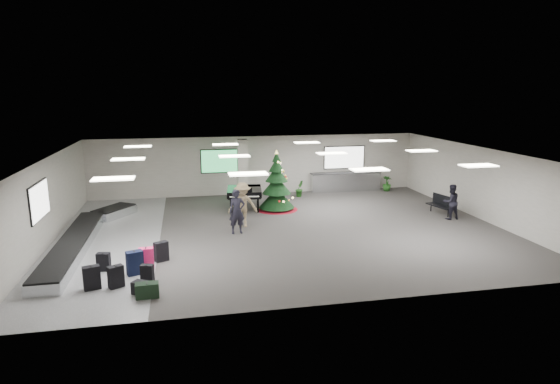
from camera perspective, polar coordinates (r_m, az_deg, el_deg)
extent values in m
plane|color=#363331|center=(19.49, 0.48, -4.61)|extent=(18.00, 18.00, 0.00)
cube|color=#A4A096|center=(25.85, -2.76, 3.28)|extent=(18.00, 0.02, 3.20)
cube|color=#A4A096|center=(12.57, 7.22, -6.79)|extent=(18.00, 0.02, 3.20)
cube|color=#A4A096|center=(19.36, -26.56, -1.17)|extent=(0.02, 14.00, 3.20)
cube|color=#A4A096|center=(22.70, 23.31, 0.98)|extent=(0.02, 14.00, 3.20)
cube|color=silver|center=(18.80, 0.50, 4.76)|extent=(18.00, 14.00, 0.02)
cube|color=slate|center=(19.34, -20.35, -5.54)|extent=(4.00, 14.00, 0.01)
cube|color=#B9B6A9|center=(24.34, -4.58, 2.68)|extent=(0.50, 0.50, 3.20)
cube|color=green|center=(25.52, -7.20, 3.76)|extent=(2.20, 0.08, 1.30)
cube|color=white|center=(26.96, 7.83, 4.21)|extent=(2.40, 0.08, 1.30)
cube|color=white|center=(18.34, -27.27, -0.97)|extent=(0.08, 2.10, 1.30)
cube|color=white|center=(14.60, -19.67, 1.54)|extent=(1.20, 0.60, 0.04)
cube|color=white|center=(18.52, -18.02, 3.84)|extent=(1.20, 0.60, 0.04)
cube|color=white|center=(22.46, -16.94, 5.33)|extent=(1.20, 0.60, 0.04)
cube|color=white|center=(14.57, -3.91, 2.23)|extent=(1.20, 0.60, 0.04)
cube|color=white|center=(18.50, -5.59, 4.38)|extent=(1.20, 0.60, 0.04)
cube|color=white|center=(22.45, -6.68, 5.78)|extent=(1.20, 0.60, 0.04)
cube|color=white|center=(15.61, 10.82, 2.72)|extent=(1.20, 0.60, 0.04)
cube|color=white|center=(19.32, 6.33, 4.71)|extent=(1.20, 0.60, 0.04)
cube|color=white|center=(23.13, 3.29, 6.04)|extent=(1.20, 0.60, 0.04)
cube|color=white|center=(17.51, 23.03, 2.99)|extent=(1.20, 0.60, 0.04)
cube|color=white|center=(20.89, 16.87, 4.83)|extent=(1.20, 0.60, 0.04)
cube|color=white|center=(24.46, 12.44, 6.12)|extent=(1.20, 0.60, 0.04)
cube|color=silver|center=(18.54, -23.91, -6.00)|extent=(1.00, 8.00, 0.38)
cube|color=black|center=(18.48, -23.97, -5.38)|extent=(0.95, 7.90, 0.05)
cube|color=silver|center=(22.75, -19.57, -2.34)|extent=(1.97, 2.21, 0.38)
cube|color=black|center=(22.70, -19.61, -1.83)|extent=(1.87, 2.10, 0.05)
cube|color=silver|center=(26.92, 7.96, 1.22)|extent=(4.00, 0.60, 1.05)
cube|color=#2B2B2E|center=(26.82, 7.99, 2.34)|extent=(4.05, 0.65, 0.04)
cube|color=black|center=(14.74, -19.37, -9.71)|extent=(0.49, 0.42, 0.67)
cube|color=black|center=(14.62, -19.47, -8.46)|extent=(0.10, 0.14, 0.02)
cube|color=black|center=(14.79, -15.87, -9.58)|extent=(0.42, 0.31, 0.58)
cube|color=black|center=(14.69, -15.94, -8.50)|extent=(0.06, 0.12, 0.02)
cube|color=#EB1E5F|center=(15.83, -15.98, -7.83)|extent=(0.47, 0.27, 0.73)
cube|color=black|center=(15.71, -16.06, -6.55)|extent=(0.03, 0.16, 0.02)
cube|color=black|center=(16.45, -14.27, -7.04)|extent=(0.52, 0.43, 0.68)
cube|color=black|center=(16.34, -14.33, -5.88)|extent=(0.10, 0.15, 0.02)
cube|color=black|center=(15.51, -17.28, -8.26)|extent=(0.57, 0.44, 0.77)
cube|color=black|center=(15.38, -17.37, -6.88)|extent=(0.09, 0.17, 0.02)
cube|color=black|center=(14.86, -21.97, -9.67)|extent=(0.53, 0.39, 0.71)
cube|color=black|center=(14.73, -22.09, -8.35)|extent=(0.08, 0.16, 0.02)
cube|color=black|center=(13.87, -15.89, -11.45)|extent=(0.66, 0.35, 0.43)
cube|color=black|center=(13.78, -15.94, -10.60)|extent=(0.04, 0.19, 0.02)
cube|color=black|center=(16.17, -20.70, -7.98)|extent=(0.44, 0.30, 0.60)
cube|color=black|center=(16.07, -20.79, -6.95)|extent=(0.05, 0.14, 0.02)
cube|color=black|center=(14.11, -16.43, -11.18)|extent=(0.65, 0.58, 0.37)
cube|color=black|center=(14.03, -16.48, -10.44)|extent=(0.13, 0.17, 0.02)
cone|color=maroon|center=(22.68, -0.42, -1.98)|extent=(2.04, 2.04, 0.13)
cylinder|color=#3F2819|center=(22.63, -0.42, -1.47)|extent=(0.13, 0.13, 0.54)
cone|color=black|center=(22.56, -0.42, -0.68)|extent=(1.72, 1.72, 0.97)
cone|color=black|center=(22.42, -0.42, 0.92)|extent=(1.40, 1.40, 0.86)
cone|color=black|center=(22.32, -0.42, 2.27)|extent=(1.07, 1.07, 0.75)
cone|color=black|center=(22.25, -0.42, 3.36)|extent=(0.75, 0.75, 0.64)
cone|color=black|center=(22.19, -0.43, 4.32)|extent=(0.43, 0.43, 0.48)
cone|color=#FFE566|center=(22.16, -0.43, 4.93)|extent=(0.17, 0.17, 0.19)
cube|color=black|center=(22.70, -4.37, 0.07)|extent=(1.85, 2.03, 0.29)
cube|color=black|center=(21.75, -4.36, -0.71)|extent=(1.55, 0.51, 0.11)
cube|color=white|center=(21.70, -4.36, -0.57)|extent=(1.37, 0.32, 0.02)
cube|color=black|center=(21.94, -4.37, 0.19)|extent=(0.73, 0.12, 0.23)
cylinder|color=black|center=(22.11, -5.98, -1.64)|extent=(0.11, 0.11, 0.71)
cylinder|color=black|center=(22.11, -2.71, -1.59)|extent=(0.11, 0.11, 0.71)
cylinder|color=black|center=(23.53, -4.35, -0.75)|extent=(0.11, 0.11, 0.71)
cube|color=black|center=(23.00, 18.89, -1.62)|extent=(0.76, 1.47, 0.06)
cylinder|color=black|center=(22.59, 19.57, -2.45)|extent=(0.06, 0.06, 0.37)
cylinder|color=black|center=(23.52, 18.18, -1.78)|extent=(0.06, 0.06, 0.37)
cube|color=black|center=(23.05, 19.40, -0.96)|extent=(0.35, 1.37, 0.47)
imported|color=black|center=(18.86, -5.27, -2.39)|extent=(0.70, 0.51, 1.81)
imported|color=#8F7A58|center=(19.73, -4.58, -1.57)|extent=(1.29, 0.81, 1.90)
imported|color=black|center=(22.19, 20.12, -1.14)|extent=(0.81, 0.65, 1.59)
imported|color=#183811|center=(25.31, 2.37, 0.42)|extent=(0.59, 0.62, 0.89)
imported|color=#183811|center=(27.40, 12.92, 1.05)|extent=(0.70, 0.70, 0.89)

